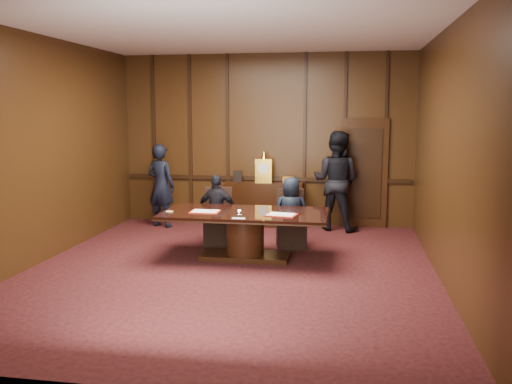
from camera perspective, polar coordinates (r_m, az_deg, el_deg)
room at (r=7.90m, az=-2.15°, el=4.04°), size 7.00×7.04×3.50m
sideboard at (r=11.12m, az=0.84°, el=-1.07°), size 1.60×0.45×1.54m
conference_table at (r=8.61m, az=-1.16°, el=-3.74°), size 2.62×1.32×0.76m
folder_left at (r=8.59m, az=-5.38°, el=-2.06°), size 0.47×0.34×0.02m
folder_right at (r=8.30m, az=2.67°, el=-2.40°), size 0.51×0.40×0.02m
inkstand at (r=8.12m, az=-1.76°, el=-2.31°), size 0.20×0.14×0.12m
notepad at (r=8.67m, az=-9.10°, el=-2.04°), size 0.11×0.09×0.01m
chair_left at (r=9.63m, az=-4.00°, el=-3.76°), size 0.55×0.55×0.99m
chair_right at (r=9.42m, az=3.71°, el=-4.05°), size 0.57×0.57×0.99m
signatory_left at (r=9.50m, az=-4.11°, el=-1.93°), size 0.73×0.31×1.24m
signatory_right at (r=9.28m, az=3.72°, el=-2.18°), size 0.64×0.45×1.24m
witness_left at (r=11.13m, az=-9.97°, el=0.66°), size 0.71×0.57×1.69m
witness_right at (r=10.76m, az=8.43°, el=1.17°), size 1.13×0.99×1.96m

